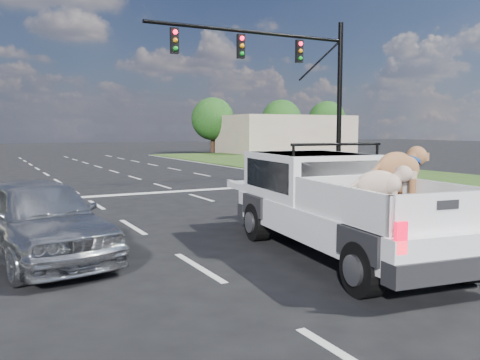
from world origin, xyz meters
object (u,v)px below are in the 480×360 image
object	(u,v)px
traffic_signal	(295,72)
silver_sedan	(38,219)
pickup_truck	(338,203)
black_coupe	(334,202)

from	to	relation	value
traffic_signal	silver_sedan	world-z (taller)	traffic_signal
traffic_signal	pickup_truck	bearing A→B (deg)	-120.18
pickup_truck	silver_sedan	world-z (taller)	pickup_truck
traffic_signal	black_coupe	xyz separation A→B (m)	(-4.85, -8.90, -4.10)
silver_sedan	black_coupe	bearing A→B (deg)	-12.98
silver_sedan	black_coupe	world-z (taller)	silver_sedan
traffic_signal	pickup_truck	world-z (taller)	traffic_signal
traffic_signal	pickup_truck	distance (m)	13.13
silver_sedan	black_coupe	xyz separation A→B (m)	(6.41, -0.24, -0.12)
black_coupe	traffic_signal	bearing A→B (deg)	54.72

